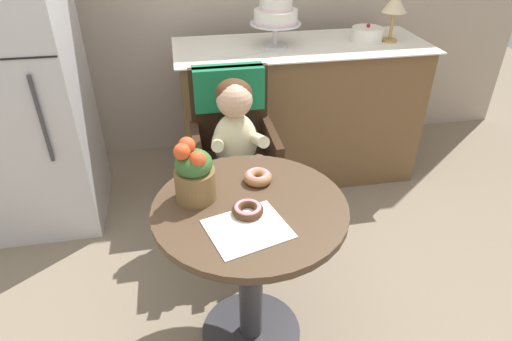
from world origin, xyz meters
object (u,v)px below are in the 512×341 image
at_px(donut_front, 258,177).
at_px(donut_mid, 248,209).
at_px(seated_child, 236,139).
at_px(table_lamp, 395,5).
at_px(round_layer_cake, 367,34).
at_px(tiered_cake_stand, 276,12).
at_px(flower_vase, 194,172).
at_px(refrigerator, 15,82).
at_px(wicker_chair, 232,131).
at_px(cafe_table, 250,248).

relative_size(donut_front, donut_mid, 1.00).
relative_size(seated_child, table_lamp, 2.55).
bearing_deg(round_layer_cake, tiered_cake_stand, 179.96).
xyz_separation_m(flower_vase, table_lamp, (1.29, 1.19, 0.28)).
relative_size(seated_child, flower_vase, 2.96).
bearing_deg(table_lamp, refrigerator, -175.41).
height_order(wicker_chair, refrigerator, refrigerator).
bearing_deg(donut_mid, round_layer_cake, 54.04).
bearing_deg(donut_front, refrigerator, 139.21).
height_order(seated_child, table_lamp, table_lamp).
height_order(wicker_chair, table_lamp, table_lamp).
xyz_separation_m(tiered_cake_stand, table_lamp, (0.72, -0.03, 0.02)).
height_order(donut_mid, round_layer_cake, round_layer_cake).
relative_size(seated_child, round_layer_cake, 3.79).
bearing_deg(round_layer_cake, donut_mid, -125.96).
bearing_deg(seated_child, wicker_chair, 90.00).
relative_size(cafe_table, flower_vase, 2.93).
relative_size(donut_front, tiered_cake_stand, 0.33).
height_order(flower_vase, table_lamp, table_lamp).
distance_m(flower_vase, refrigerator, 1.33).
bearing_deg(tiered_cake_stand, round_layer_cake, -0.04).
distance_m(flower_vase, round_layer_cake, 1.68).
relative_size(flower_vase, table_lamp, 0.86).
relative_size(seated_child, donut_front, 6.52).
relative_size(donut_mid, round_layer_cake, 0.58).
relative_size(seated_child, refrigerator, 0.43).
xyz_separation_m(seated_child, refrigerator, (-1.08, 0.51, 0.17)).
bearing_deg(flower_vase, table_lamp, 42.74).
bearing_deg(table_lamp, round_layer_cake, 169.14).
xyz_separation_m(cafe_table, round_layer_cake, (0.96, 1.30, 0.43)).
bearing_deg(donut_front, seated_child, 92.84).
distance_m(seated_child, flower_vase, 0.58).
bearing_deg(flower_vase, donut_mid, -36.93).
height_order(seated_child, round_layer_cake, round_layer_cake).
distance_m(cafe_table, flower_vase, 0.38).
bearing_deg(donut_front, round_layer_cake, 51.90).
relative_size(donut_front, table_lamp, 0.39).
xyz_separation_m(donut_mid, table_lamp, (1.12, 1.32, 0.38)).
bearing_deg(wicker_chair, donut_mid, -92.89).
relative_size(donut_mid, flower_vase, 0.46).
bearing_deg(donut_mid, refrigerator, 131.99).
bearing_deg(wicker_chair, cafe_table, -91.87).
bearing_deg(refrigerator, donut_mid, -48.01).
height_order(seated_child, tiered_cake_stand, tiered_cake_stand).
bearing_deg(round_layer_cake, wicker_chair, -149.07).
xyz_separation_m(wicker_chair, table_lamp, (1.07, 0.53, 0.48)).
distance_m(donut_front, table_lamp, 1.58).
relative_size(tiered_cake_stand, round_layer_cake, 1.74).
relative_size(donut_front, flower_vase, 0.45).
bearing_deg(flower_vase, seated_child, 66.30).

